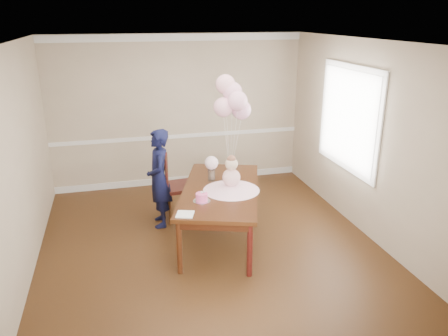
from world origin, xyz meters
TOP-DOWN VIEW (x-y plane):
  - floor at (0.00, 0.00)m, footprint 4.50×5.00m
  - ceiling at (0.00, 0.00)m, footprint 4.50×5.00m
  - wall_back at (0.00, 2.50)m, footprint 4.50×0.02m
  - wall_front at (0.00, -2.50)m, footprint 4.50×0.02m
  - wall_left at (-2.25, 0.00)m, footprint 0.02×5.00m
  - wall_right at (2.25, 0.00)m, footprint 0.02×5.00m
  - chair_rail_trim at (0.00, 2.49)m, footprint 4.50×0.02m
  - crown_molding at (0.00, 2.49)m, footprint 4.50×0.02m
  - baseboard_trim at (0.00, 2.49)m, footprint 4.50×0.02m
  - window_frame at (2.23, 0.50)m, footprint 0.02×1.66m
  - window_blinds at (2.21, 0.50)m, footprint 0.01×1.50m
  - dining_table_top at (0.20, 0.20)m, footprint 1.60×2.23m
  - table_apron at (0.20, 0.20)m, footprint 1.47×2.10m
  - table_leg_fl at (-0.50, -0.54)m, footprint 0.09×0.09m
  - table_leg_fr at (0.30, -0.81)m, footprint 0.09×0.09m
  - table_leg_bl at (0.09, 1.22)m, footprint 0.09×0.09m
  - table_leg_br at (0.89, 0.95)m, footprint 0.09×0.09m
  - baby_skirt at (0.32, 0.11)m, footprint 0.97×0.97m
  - baby_torso at (0.32, 0.11)m, footprint 0.24×0.24m
  - baby_head at (0.32, 0.11)m, footprint 0.17×0.17m
  - baby_hair at (0.32, 0.11)m, footprint 0.12×0.12m
  - cake_platter at (-0.14, -0.16)m, footprint 0.28×0.28m
  - birthday_cake at (-0.14, -0.16)m, footprint 0.19×0.19m
  - cake_flower_a at (-0.14, -0.16)m, footprint 0.03×0.03m
  - cake_flower_b at (-0.10, -0.15)m, footprint 0.03×0.03m
  - rose_vase_near at (0.15, 0.54)m, footprint 0.13×0.13m
  - roses_near at (0.15, 0.54)m, footprint 0.19×0.19m
  - napkin at (-0.41, -0.49)m, footprint 0.26×0.26m
  - balloon_weight at (0.47, 0.70)m, footprint 0.05×0.05m
  - balloon_a at (0.37, 0.73)m, footprint 0.28×0.28m
  - balloon_b at (0.55, 0.62)m, footprint 0.28×0.28m
  - balloon_c at (0.52, 0.79)m, footprint 0.28×0.28m
  - balloon_d at (0.43, 0.84)m, footprint 0.28×0.28m
  - balloon_e at (0.64, 0.73)m, footprint 0.28×0.28m
  - balloon_ribbon_a at (0.42, 0.71)m, footprint 0.09×0.03m
  - balloon_ribbon_b at (0.51, 0.66)m, footprint 0.08×0.08m
  - balloon_ribbon_c at (0.49, 0.74)m, footprint 0.05×0.09m
  - balloon_ribbon_d at (0.45, 0.77)m, footprint 0.05×0.13m
  - balloon_ribbon_e at (0.55, 0.71)m, footprint 0.16×0.03m
  - dining_chair_seat at (-0.26, 1.03)m, footprint 0.55×0.55m
  - chair_leg_fl at (-0.44, 0.81)m, footprint 0.05×0.05m
  - chair_leg_fr at (-0.04, 0.86)m, footprint 0.05×0.05m
  - chair_leg_bl at (-0.49, 1.21)m, footprint 0.05×0.05m
  - chair_leg_br at (-0.09, 1.26)m, footprint 0.05×0.05m
  - chair_back_post_l at (-0.46, 0.81)m, footprint 0.05×0.05m
  - chair_back_post_r at (-0.51, 1.21)m, footprint 0.05×0.05m
  - chair_slat_low at (-0.48, 1.01)m, footprint 0.09×0.45m
  - chair_slat_mid at (-0.48, 1.01)m, footprint 0.09×0.45m
  - chair_slat_top at (-0.48, 1.01)m, footprint 0.09×0.45m
  - woman at (-0.57, 0.85)m, footprint 0.37×0.54m

SIDE VIEW (x-z plane):
  - floor at x=0.00m, z-range 0.00..0.00m
  - baseboard_trim at x=0.00m, z-range 0.00..0.12m
  - chair_leg_fl at x=-0.44m, z-range 0.00..0.48m
  - chair_leg_fr at x=-0.04m, z-range 0.00..0.48m
  - chair_leg_bl at x=-0.49m, z-range 0.00..0.48m
  - chair_leg_br at x=-0.09m, z-range 0.00..0.48m
  - table_leg_fl at x=-0.50m, z-range 0.00..0.71m
  - table_leg_fr at x=0.30m, z-range 0.00..0.71m
  - table_leg_bl at x=0.09m, z-range 0.00..0.71m
  - table_leg_br at x=0.89m, z-range 0.00..0.71m
  - dining_chair_seat at x=-0.26m, z-range 0.48..0.53m
  - table_apron at x=0.20m, z-range 0.60..0.71m
  - chair_slat_low at x=-0.48m, z-range 0.67..0.72m
  - dining_table_top at x=0.20m, z-range 0.71..0.76m
  - woman at x=-0.57m, z-range 0.00..1.47m
  - cake_platter at x=-0.14m, z-range 0.76..0.76m
  - napkin at x=-0.41m, z-range 0.76..0.77m
  - balloon_weight at x=0.47m, z-range 0.76..0.78m
  - baby_skirt at x=0.32m, z-range 0.76..0.86m
  - birthday_cake at x=-0.14m, z-range 0.76..0.86m
  - chair_back_post_l at x=-0.46m, z-range 0.51..1.14m
  - chair_back_post_r at x=-0.51m, z-range 0.51..1.14m
  - rose_vase_near at x=0.15m, z-range 0.76..0.92m
  - chair_slat_mid at x=-0.48m, z-range 0.84..0.90m
  - cake_flower_a at x=-0.14m, z-range 0.86..0.90m
  - cake_flower_b at x=-0.10m, z-range 0.86..0.90m
  - chair_rail_trim at x=0.00m, z-range 0.86..0.94m
  - baby_torso at x=0.32m, z-range 0.82..1.06m
  - roses_near at x=0.15m, z-range 0.92..1.11m
  - chair_slat_top at x=-0.48m, z-range 1.02..1.08m
  - baby_head at x=0.32m, z-range 1.04..1.21m
  - balloon_ribbon_e at x=0.55m, z-range 0.77..1.56m
  - baby_hair at x=0.32m, z-range 1.13..1.25m
  - balloon_ribbon_a at x=0.42m, z-range 0.77..1.61m
  - balloon_ribbon_b at x=0.51m, z-range 0.77..1.71m
  - balloon_ribbon_c at x=0.49m, z-range 0.77..1.81m
  - balloon_ribbon_d at x=0.45m, z-range 0.77..1.91m
  - wall_back at x=0.00m, z-range 0.00..2.70m
  - wall_front at x=0.00m, z-range 0.00..2.70m
  - wall_left at x=-2.25m, z-range 0.00..2.70m
  - wall_right at x=2.25m, z-range 0.00..2.70m
  - window_frame at x=2.23m, z-range 0.77..2.33m
  - window_blinds at x=2.21m, z-range 0.85..2.25m
  - balloon_e at x=0.64m, z-range 1.57..1.85m
  - balloon_a at x=0.37m, z-range 1.62..1.91m
  - balloon_b at x=0.55m, z-range 1.72..2.01m
  - balloon_c at x=0.52m, z-range 1.82..2.11m
  - balloon_d at x=0.43m, z-range 1.93..2.21m
  - crown_molding at x=0.00m, z-range 2.57..2.69m
  - ceiling at x=0.00m, z-range 2.69..2.71m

